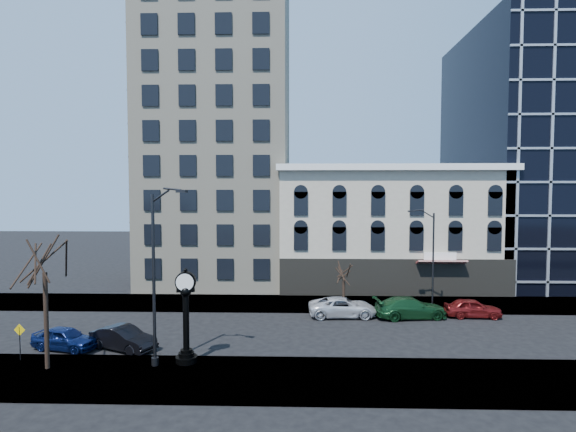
{
  "coord_description": "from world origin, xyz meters",
  "views": [
    {
      "loc": [
        3.02,
        -31.11,
        9.88
      ],
      "look_at": [
        2.0,
        4.0,
        8.0
      ],
      "focal_mm": 28.0,
      "sensor_mm": 36.0,
      "label": 1
    }
  ],
  "objects_px": {
    "street_clock": "(186,320)",
    "street_lamp_near": "(164,230)",
    "warning_sign": "(20,335)",
    "car_near_b": "(123,338)",
    "car_near_a": "(65,338)"
  },
  "relations": [
    {
      "from": "warning_sign",
      "to": "car_near_b",
      "type": "height_order",
      "value": "warning_sign"
    },
    {
      "from": "street_clock",
      "to": "warning_sign",
      "type": "height_order",
      "value": "street_clock"
    },
    {
      "from": "street_clock",
      "to": "warning_sign",
      "type": "bearing_deg",
      "value": 171.98
    },
    {
      "from": "street_clock",
      "to": "car_near_b",
      "type": "height_order",
      "value": "street_clock"
    },
    {
      "from": "warning_sign",
      "to": "car_near_b",
      "type": "relative_size",
      "value": 0.48
    },
    {
      "from": "car_near_b",
      "to": "street_clock",
      "type": "bearing_deg",
      "value": -92.21
    },
    {
      "from": "warning_sign",
      "to": "car_near_b",
      "type": "bearing_deg",
      "value": 29.28
    },
    {
      "from": "street_lamp_near",
      "to": "car_near_b",
      "type": "xyz_separation_m",
      "value": [
        -3.62,
        3.01,
        -7.09
      ]
    },
    {
      "from": "street_clock",
      "to": "street_lamp_near",
      "type": "height_order",
      "value": "street_lamp_near"
    },
    {
      "from": "street_clock",
      "to": "warning_sign",
      "type": "xyz_separation_m",
      "value": [
        -9.73,
        0.01,
        -1.0
      ]
    },
    {
      "from": "warning_sign",
      "to": "car_near_a",
      "type": "height_order",
      "value": "warning_sign"
    },
    {
      "from": "street_clock",
      "to": "car_near_b",
      "type": "bearing_deg",
      "value": 145.93
    },
    {
      "from": "car_near_b",
      "to": "street_lamp_near",
      "type": "bearing_deg",
      "value": -105.77
    },
    {
      "from": "street_clock",
      "to": "street_lamp_near",
      "type": "distance_m",
      "value": 5.37
    },
    {
      "from": "car_near_a",
      "to": "street_lamp_near",
      "type": "bearing_deg",
      "value": -98.66
    }
  ]
}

